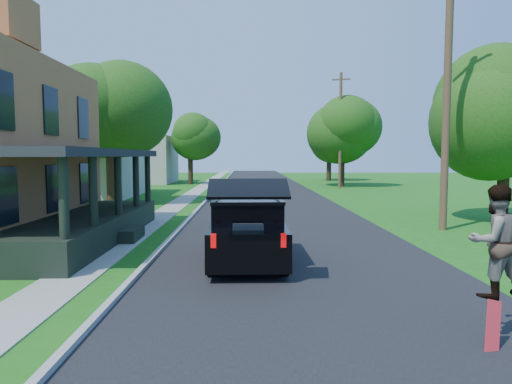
{
  "coord_description": "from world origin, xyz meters",
  "views": [
    {
      "loc": [
        -1.38,
        -9.55,
        2.89
      ],
      "look_at": [
        -1.16,
        3.0,
        1.9
      ],
      "focal_mm": 32.0,
      "sensor_mm": 36.0,
      "label": 1
    }
  ],
  "objects_px": {
    "black_suv": "(247,229)",
    "tree_right_near": "(505,110)",
    "utility_pole_near": "(447,90)",
    "skateboarder": "(495,241)"
  },
  "relations": [
    {
      "from": "black_suv",
      "to": "tree_right_near",
      "type": "bearing_deg",
      "value": 33.09
    },
    {
      "from": "black_suv",
      "to": "utility_pole_near",
      "type": "relative_size",
      "value": 0.49
    },
    {
      "from": "tree_right_near",
      "to": "skateboarder",
      "type": "bearing_deg",
      "value": -119.73
    },
    {
      "from": "skateboarder",
      "to": "utility_pole_near",
      "type": "relative_size",
      "value": 0.17
    },
    {
      "from": "tree_right_near",
      "to": "utility_pole_near",
      "type": "bearing_deg",
      "value": -146.8
    },
    {
      "from": "black_suv",
      "to": "tree_right_near",
      "type": "xyz_separation_m",
      "value": [
        11.29,
        7.58,
        4.0
      ]
    },
    {
      "from": "utility_pole_near",
      "to": "skateboarder",
      "type": "bearing_deg",
      "value": -104.78
    },
    {
      "from": "black_suv",
      "to": "skateboarder",
      "type": "height_order",
      "value": "skateboarder"
    },
    {
      "from": "black_suv",
      "to": "skateboarder",
      "type": "xyz_separation_m",
      "value": [
        3.9,
        -5.37,
        0.65
      ]
    },
    {
      "from": "black_suv",
      "to": "utility_pole_near",
      "type": "bearing_deg",
      "value": 33.4
    }
  ]
}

